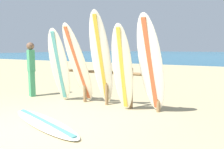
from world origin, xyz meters
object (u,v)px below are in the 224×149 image
(surfboard_leaning_left, at_px, (78,65))
(beachgoer_standing, at_px, (31,67))
(surfboard_leaning_center_right, at_px, (151,66))
(surfboard_leaning_center_left, at_px, (101,61))
(surfboard_rack, at_px, (107,82))
(surfboard_lying_on_sand, at_px, (44,122))
(surfboard_leaning_center, at_px, (122,69))
(surfboard_leaning_far_left, at_px, (59,66))

(surfboard_leaning_left, xyz_separation_m, beachgoer_standing, (-1.91, 0.12, -0.14))
(surfboard_leaning_center_right, bearing_deg, surfboard_leaning_center_left, 177.50)
(surfboard_leaning_left, relative_size, beachgoer_standing, 1.27)
(surfboard_rack, distance_m, surfboard_leaning_center_left, 0.63)
(surfboard_lying_on_sand, bearing_deg, surfboard_leaning_center, 55.38)
(beachgoer_standing, bearing_deg, surfboard_leaning_left, -3.46)
(surfboard_leaning_center_left, bearing_deg, surfboard_leaning_center_right, -2.50)
(surfboard_leaning_far_left, distance_m, beachgoer_standing, 1.31)
(surfboard_leaning_far_left, distance_m, surfboard_leaning_center_right, 2.64)
(surfboard_rack, xyz_separation_m, beachgoer_standing, (-2.62, -0.17, 0.31))
(surfboard_leaning_center_left, height_order, beachgoer_standing, surfboard_leaning_center_left)
(surfboard_leaning_center_left, bearing_deg, surfboard_leaning_center, -15.39)
(beachgoer_standing, bearing_deg, surfboard_lying_on_sand, -37.92)
(surfboard_leaning_far_left, height_order, beachgoer_standing, surfboard_leaning_far_left)
(surfboard_rack, bearing_deg, surfboard_leaning_center_right, -13.44)
(surfboard_lying_on_sand, bearing_deg, surfboard_leaning_center_left, 78.21)
(beachgoer_standing, bearing_deg, surfboard_rack, 3.70)
(surfboard_leaning_center_right, relative_size, surfboard_lying_on_sand, 0.92)
(surfboard_lying_on_sand, bearing_deg, beachgoer_standing, 142.08)
(surfboard_leaning_center_right, distance_m, surfboard_lying_on_sand, 2.57)
(beachgoer_standing, bearing_deg, surfboard_leaning_center, -4.76)
(surfboard_leaning_left, bearing_deg, surfboard_rack, 21.98)
(surfboard_leaning_center_left, bearing_deg, beachgoer_standing, 178.09)
(surfboard_rack, height_order, surfboard_lying_on_sand, surfboard_rack)
(surfboard_rack, height_order, beachgoer_standing, beachgoer_standing)
(surfboard_leaning_left, bearing_deg, surfboard_leaning_center_left, 2.31)
(surfboard_leaning_center, height_order, beachgoer_standing, surfboard_leaning_center)
(surfboard_rack, height_order, surfboard_leaning_center_left, surfboard_leaning_center_left)
(surfboard_leaning_far_left, height_order, surfboard_leaning_center_right, surfboard_leaning_center_right)
(surfboard_lying_on_sand, xyz_separation_m, beachgoer_standing, (-2.27, 1.77, 0.90))
(surfboard_leaning_center_right, bearing_deg, surfboard_lying_on_sand, -135.86)
(surfboard_leaning_far_left, bearing_deg, surfboard_leaning_center_right, 0.56)
(surfboard_leaning_left, height_order, surfboard_leaning_center_right, surfboard_leaning_center_right)
(surfboard_leaning_center_right, relative_size, beachgoer_standing, 1.33)
(surfboard_leaning_center, bearing_deg, surfboard_lying_on_sand, -124.62)
(surfboard_leaning_center_left, distance_m, surfboard_lying_on_sand, 2.08)
(surfboard_rack, bearing_deg, beachgoer_standing, -176.30)
(surfboard_leaning_center_left, xyz_separation_m, surfboard_lying_on_sand, (-0.35, -1.68, -1.17))
(surfboard_leaning_center_left, bearing_deg, surfboard_rack, 89.11)
(surfboard_leaning_left, relative_size, surfboard_leaning_center_left, 0.89)
(surfboard_leaning_far_left, xyz_separation_m, surfboard_leaning_center_right, (2.64, 0.03, 0.10))
(surfboard_rack, height_order, surfboard_leaning_left, surfboard_leaning_left)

